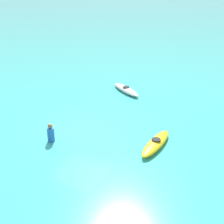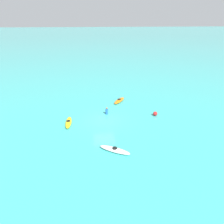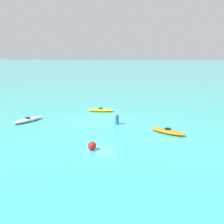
% 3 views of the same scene
% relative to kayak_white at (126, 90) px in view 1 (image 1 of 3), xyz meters
% --- Properties ---
extents(ground_plane, '(600.00, 600.00, 0.00)m').
position_rel_kayak_white_xyz_m(ground_plane, '(-5.93, -0.39, -0.16)').
color(ground_plane, '#38ADA8').
extents(kayak_white, '(2.06, 2.71, 0.37)m').
position_rel_kayak_white_xyz_m(kayak_white, '(0.00, 0.00, 0.00)').
color(kayak_white, white).
rests_on(kayak_white, ground_plane).
extents(kayak_yellow, '(2.65, 0.69, 0.37)m').
position_rel_kayak_white_xyz_m(kayak_yellow, '(-5.60, -4.24, 0.00)').
color(kayak_yellow, yellow).
rests_on(kayak_yellow, ground_plane).
extents(person_near_shore, '(0.33, 0.33, 0.88)m').
position_rel_kayak_white_xyz_m(person_near_shore, '(-7.45, 0.13, 0.22)').
color(person_near_shore, blue).
rests_on(person_near_shore, ground_plane).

